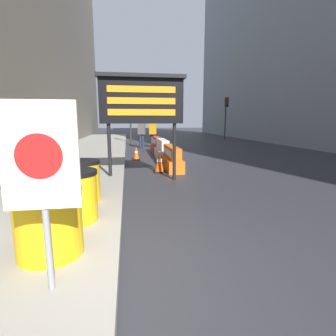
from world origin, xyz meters
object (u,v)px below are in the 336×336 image
Objects in this scene: jersey_barrier_orange_far at (172,159)px; traffic_cone_near at (136,153)px; jersey_barrier_red_striped at (157,146)px; pedestrian_worker at (142,131)px; barrel_drum_foreground at (49,222)px; warning_sign at (41,167)px; traffic_cone_mid at (159,162)px; traffic_light_near_curb at (130,108)px; traffic_light_far_side at (226,109)px; pedestrian_passerby at (153,131)px; message_board at (142,101)px; barrel_drum_back at (80,181)px; jersey_barrier_white at (163,150)px; barrel_drum_middle at (73,196)px.

jersey_barrier_orange_far is 2.82m from traffic_cone_near.
jersey_barrier_red_striped is 1.01× the size of pedestrian_worker.
barrel_drum_foreground reaches higher than traffic_cone_near.
traffic_cone_near is at bearing 83.21° from warning_sign.
barrel_drum_foreground is 1.15× the size of traffic_cone_mid.
traffic_light_near_curb is (-0.12, 7.48, 2.34)m from traffic_cone_near.
traffic_light_far_side is at bearing 62.17° from jersey_barrier_orange_far.
traffic_cone_near is 0.16× the size of traffic_light_far_side.
jersey_barrier_red_striped is 2.56× the size of traffic_cone_mid.
traffic_cone_near is 5.09m from pedestrian_worker.
message_board is at bearing 27.95° from pedestrian_passerby.
pedestrian_worker is at bearing 87.05° from message_board.
jersey_barrier_orange_far reaches higher than traffic_cone_near.
message_board is at bearing 60.04° from barrel_drum_back.
jersey_barrier_red_striped reaches higher than jersey_barrier_orange_far.
jersey_barrier_white is at bearing 73.93° from barrel_drum_foreground.
warning_sign is at bearing -87.91° from pedestrian_worker.
traffic_cone_near is at bearing 81.45° from barrel_drum_foreground.
pedestrian_passerby is (2.50, 12.87, 0.47)m from barrel_drum_middle.
barrel_drum_middle is 1.15× the size of traffic_cone_mid.
traffic_cone_mid is (0.67, -3.06, 0.06)m from traffic_cone_near.
traffic_cone_near is 3.13m from traffic_cone_mid.
jersey_barrier_orange_far is at bearing 67.87° from barrel_drum_foreground.
barrel_drum_foreground is 4.94m from message_board.
warning_sign reaches higher than jersey_barrier_white.
warning_sign reaches higher than traffic_cone_near.
jersey_barrier_orange_far is 3.54× the size of traffic_cone_near.
warning_sign is at bearing -105.78° from traffic_cone_mid.
traffic_cone_near is (-1.19, -2.10, -0.10)m from jersey_barrier_red_striped.
pedestrian_worker is at bearing 102.88° from jersey_barrier_red_striped.
jersey_barrier_orange_far is at bearing -117.83° from traffic_light_far_side.
jersey_barrier_red_striped is 3.05m from pedestrian_worker.
barrel_drum_back is 9.03m from jersey_barrier_red_striped.
warning_sign is 0.97× the size of pedestrian_worker.
warning_sign reaches higher than traffic_cone_mid.
pedestrian_passerby is at bearing 26.62° from pedestrian_worker.
jersey_barrier_orange_far is 1.16× the size of pedestrian_worker.
warning_sign reaches higher than pedestrian_passerby.
traffic_cone_mid is 0.20× the size of traffic_light_near_curb.
barrel_drum_back is at bearing -101.20° from traffic_cone_near.
jersey_barrier_white reaches higher than traffic_cone_mid.
message_board is at bearing 73.09° from barrel_drum_foreground.
traffic_light_near_curb is (1.18, 14.06, 2.05)m from barrel_drum_back.
barrel_drum_foreground and barrel_drum_back have the same top height.
jersey_barrier_white is at bearing -90.00° from jersey_barrier_red_striped.
message_board reaches higher than traffic_cone_near.
traffic_cone_near is at bearing 90.64° from message_board.
traffic_light_far_side is at bearing 61.40° from traffic_cone_mid.
pedestrian_worker is at bearing -75.49° from traffic_light_near_curb.
barrel_drum_middle is at bearing -107.72° from jersey_barrier_white.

